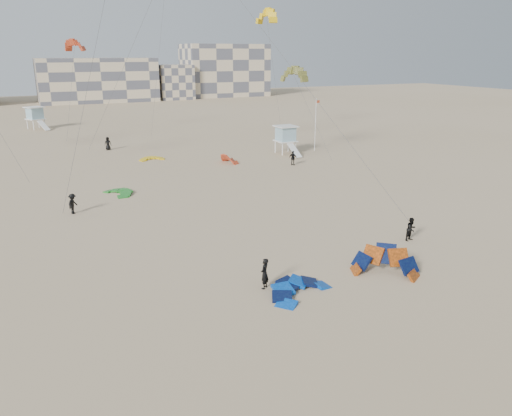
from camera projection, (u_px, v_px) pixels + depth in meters
name	position (u px, v px, depth m)	size (l,w,h in m)	color
ground	(269.00, 305.00, 27.60)	(320.00, 320.00, 0.00)	tan
kite_ground_blue	(299.00, 293.00, 28.98)	(3.83, 3.93, 1.02)	blue
kite_ground_orange	(384.00, 274.00, 31.51)	(4.29, 3.15, 2.86)	#DD5411
kite_ground_green	(119.00, 194.00, 49.31)	(3.20, 3.38, 0.61)	#228C2C
kite_ground_red_far	(229.00, 163.00, 63.29)	(2.89, 2.38, 1.85)	#E24B22
kite_ground_yellow	(152.00, 160.00, 65.13)	(2.90, 3.04, 0.50)	#FFA515
kitesurfer_main	(265.00, 274.00, 29.30)	(0.69, 0.45, 1.88)	black
kitesurfer_b	(411.00, 229.00, 36.85)	(0.85, 0.67, 1.76)	black
kitesurfer_c	(73.00, 204.00, 43.02)	(1.15, 0.66, 1.78)	black
kitesurfer_d	(293.00, 158.00, 61.69)	(1.06, 0.44, 1.80)	black
kitesurfer_e	(108.00, 143.00, 71.42)	(0.92, 0.60, 1.88)	black
kitesurfer_f	(283.00, 132.00, 82.91)	(1.51, 0.48, 1.63)	black
kite_fly_olive	(294.00, 76.00, 63.27)	(4.97, 10.52, 10.96)	olive
kite_fly_yellow	(267.00, 18.00, 76.49)	(4.84, 4.81, 19.07)	#FFA515
kite_fly_red	(75.00, 46.00, 77.19)	(5.84, 10.73, 14.88)	#E24B22
lifeguard_tower_near	(286.00, 140.00, 68.65)	(2.76, 5.24, 3.84)	white
lifeguard_tower_far	(35.00, 118.00, 90.81)	(3.80, 6.01, 4.02)	white
flagpole	(316.00, 124.00, 69.94)	(0.60, 0.09, 7.34)	white
condo_mid	(97.00, 80.00, 142.25)	(32.00, 16.00, 12.00)	beige
condo_east	(225.00, 70.00, 159.59)	(26.00, 14.00, 16.00)	beige
condo_fill_right	(174.00, 82.00, 149.73)	(10.00, 10.00, 10.00)	beige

